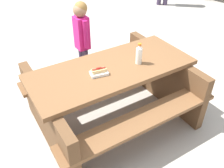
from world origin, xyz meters
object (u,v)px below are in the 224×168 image
picnic_table (112,90)px  hotdog_tray (99,72)px  soda_bottle (139,54)px  child_in_coat (82,33)px

picnic_table → hotdog_tray: (0.17, 0.09, 0.34)m
soda_bottle → child_in_coat: 1.03m
child_in_coat → picnic_table: bearing=96.6°
child_in_coat → soda_bottle: bearing=113.5°
picnic_table → hotdog_tray: bearing=27.1°
soda_bottle → child_in_coat: child_in_coat is taller
picnic_table → soda_bottle: size_ratio=8.62×
picnic_table → child_in_coat: size_ratio=1.74×
picnic_table → child_in_coat: 0.99m
hotdog_tray → picnic_table: bearing=-152.9°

